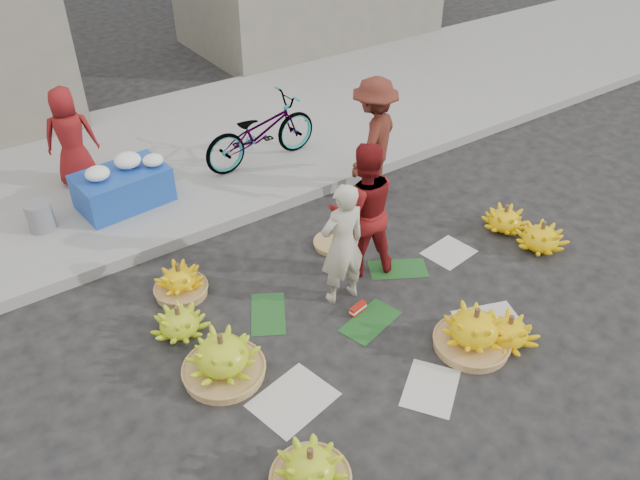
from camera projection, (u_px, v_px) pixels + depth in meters
ground at (366, 307)px, 6.56m from camera, size 80.00×80.00×0.00m
curb at (260, 208)px, 7.98m from camera, size 40.00×0.25×0.15m
sidewalk at (189, 147)px, 9.39m from camera, size 40.00×4.00×0.12m
newspaper_scatter at (417, 352)px, 6.02m from camera, size 3.20×1.80×0.00m
banana_leaves at (347, 300)px, 6.64m from camera, size 2.00×1.00×0.00m
banana_bunch_0 at (222, 357)px, 5.67m from camera, size 0.88×0.88×0.50m
banana_bunch_1 at (310, 470)px, 4.77m from camera, size 0.64×0.64×0.43m
banana_bunch_2 at (474, 331)px, 5.97m from camera, size 0.84×0.84×0.49m
banana_bunch_3 at (509, 331)px, 6.06m from camera, size 0.63×0.63×0.34m
banana_bunch_4 at (541, 237)px, 7.32m from camera, size 0.74×0.74×0.37m
banana_bunch_5 at (505, 219)px, 7.65m from camera, size 0.55×0.55×0.35m
banana_bunch_6 at (179, 322)px, 6.16m from camera, size 0.55×0.55×0.35m
banana_bunch_7 at (180, 282)px, 6.64m from camera, size 0.61×0.61×0.40m
basket_spare at (335, 244)px, 7.44m from camera, size 0.49×0.49×0.06m
incense_stack at (358, 309)px, 6.47m from camera, size 0.22×0.11×0.08m
vendor_cream at (342, 244)px, 6.29m from camera, size 0.53×0.37×1.39m
vendor_red at (363, 210)px, 6.66m from camera, size 0.92×0.82×1.55m
man_striped at (373, 139)px, 7.95m from camera, size 1.21×1.04×1.62m
flower_table at (123, 185)px, 7.84m from camera, size 1.17×0.79×0.64m
grey_bucket at (40, 216)px, 7.43m from camera, size 0.31×0.31×0.35m
flower_vendor at (70, 137)px, 8.05m from camera, size 0.75×0.60×1.33m
bicycle at (260, 132)px, 8.65m from camera, size 0.67×1.77×0.92m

